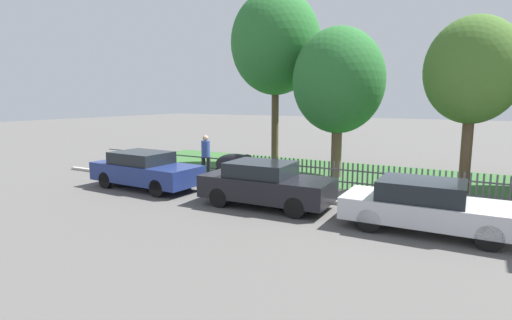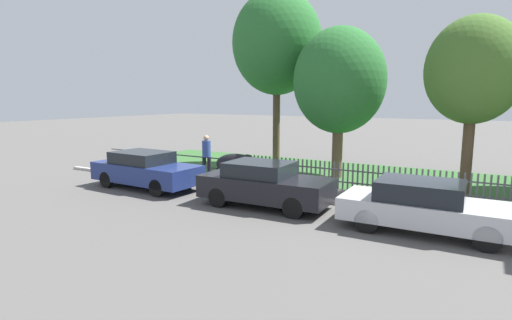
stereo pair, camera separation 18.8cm
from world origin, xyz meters
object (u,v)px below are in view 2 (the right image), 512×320
object	(u,v)px
tree_behind_motorcycle	(339,81)
tree_mid_park	(474,71)
tree_nearest_kerb	(277,43)
parked_car_navy_estate	(426,206)
pedestrian_near_fence	(207,154)
parked_car_black_saloon	(264,184)
covered_motorcycle	(238,165)
parked_car_silver_hatchback	(146,169)

from	to	relation	value
tree_behind_motorcycle	tree_mid_park	world-z (taller)	tree_behind_motorcycle
tree_nearest_kerb	parked_car_navy_estate	bearing A→B (deg)	-41.82
tree_mid_park	pedestrian_near_fence	distance (m)	10.62
parked_car_black_saloon	tree_mid_park	xyz separation A→B (m)	(5.39, 5.03, 3.59)
parked_car_black_saloon	parked_car_navy_estate	size ratio (longest dim) A/B	0.97
covered_motorcycle	tree_behind_motorcycle	world-z (taller)	tree_behind_motorcycle
parked_car_silver_hatchback	tree_mid_park	bearing A→B (deg)	27.41
parked_car_silver_hatchback	parked_car_navy_estate	distance (m)	9.92
parked_car_navy_estate	tree_mid_park	distance (m)	6.31
parked_car_black_saloon	covered_motorcycle	size ratio (longest dim) A/B	2.03
covered_motorcycle	tree_mid_park	size ratio (longest dim) A/B	0.33
parked_car_black_saloon	pedestrian_near_fence	bearing A→B (deg)	144.85
parked_car_silver_hatchback	tree_behind_motorcycle	distance (m)	8.68
covered_motorcycle	pedestrian_near_fence	world-z (taller)	pedestrian_near_fence
parked_car_black_saloon	covered_motorcycle	xyz separation A→B (m)	(-2.74, 2.70, -0.02)
tree_mid_park	pedestrian_near_fence	world-z (taller)	tree_mid_park
tree_behind_motorcycle	covered_motorcycle	bearing A→B (deg)	-136.33
parked_car_navy_estate	tree_nearest_kerb	size ratio (longest dim) A/B	0.50
covered_motorcycle	tree_nearest_kerb	bearing A→B (deg)	94.01
covered_motorcycle	tree_behind_motorcycle	distance (m)	5.54
tree_nearest_kerb	covered_motorcycle	bearing A→B (deg)	-83.62
tree_behind_motorcycle	pedestrian_near_fence	xyz separation A→B (m)	(-4.90, -2.81, -3.08)
tree_mid_park	tree_nearest_kerb	bearing A→B (deg)	166.81
tree_nearest_kerb	pedestrian_near_fence	size ratio (longest dim) A/B	4.69
parked_car_navy_estate	covered_motorcycle	world-z (taller)	parked_car_navy_estate
pedestrian_near_fence	parked_car_silver_hatchback	bearing A→B (deg)	-107.94
parked_car_navy_estate	tree_behind_motorcycle	size ratio (longest dim) A/B	0.68
pedestrian_near_fence	tree_behind_motorcycle	bearing A→B (deg)	25.51
parked_car_navy_estate	covered_motorcycle	size ratio (longest dim) A/B	2.10
parked_car_navy_estate	parked_car_black_saloon	bearing A→B (deg)	178.12
parked_car_silver_hatchback	tree_behind_motorcycle	bearing A→B (deg)	47.59
pedestrian_near_fence	tree_nearest_kerb	bearing A→B (deg)	68.84
covered_motorcycle	tree_behind_motorcycle	xyz separation A→B (m)	(3.16, 3.01, 3.41)
parked_car_black_saloon	pedestrian_near_fence	size ratio (longest dim) A/B	2.29
parked_car_silver_hatchback	parked_car_navy_estate	size ratio (longest dim) A/B	1.02
tree_behind_motorcycle	pedestrian_near_fence	size ratio (longest dim) A/B	3.48
parked_car_silver_hatchback	covered_motorcycle	bearing A→B (deg)	49.79
parked_car_silver_hatchback	tree_behind_motorcycle	xyz separation A→B (m)	(5.60, 5.70, 3.39)
tree_mid_park	pedestrian_near_fence	xyz separation A→B (m)	(-9.87, -2.11, -3.28)
tree_behind_motorcycle	parked_car_navy_estate	bearing A→B (deg)	-53.30
tree_nearest_kerb	tree_mid_park	world-z (taller)	tree_nearest_kerb
tree_behind_motorcycle	tree_mid_park	size ratio (longest dim) A/B	1.03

